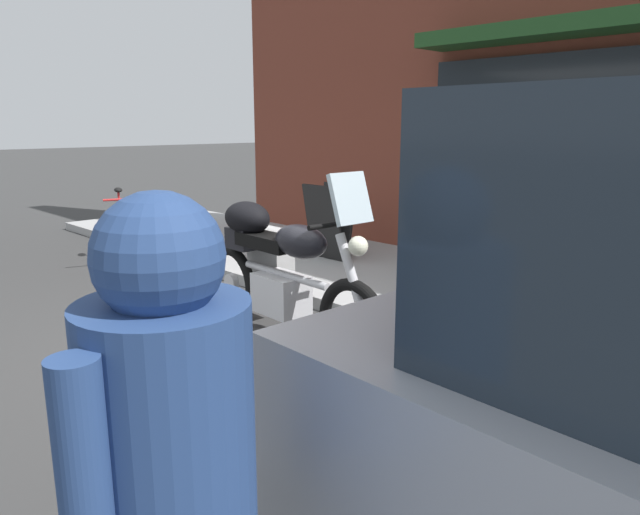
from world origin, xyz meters
TOP-DOWN VIEW (x-y plane):
  - ground_plane at (0.00, 0.00)m, footprint 80.00×80.00m
  - touring_motorcycle at (0.35, 0.50)m, footprint 2.22×0.72m
  - parked_bicycle at (-1.92, 0.67)m, footprint 1.66×0.48m
  - pedestrian_walking at (2.84, -1.92)m, footprint 0.47×0.54m
  - sandwich_board_sign at (-1.04, 2.49)m, footprint 0.55×0.41m
  - second_bicycle_by_cafe at (-3.02, 0.79)m, footprint 1.69×0.71m

SIDE VIEW (x-z plane):
  - ground_plane at x=0.00m, z-range 0.00..0.00m
  - parked_bicycle at x=-1.92m, z-range -0.09..0.83m
  - second_bicycle_by_cafe at x=-3.02m, z-range -0.09..0.86m
  - sandwich_board_sign at x=-1.04m, z-range 0.12..1.03m
  - touring_motorcycle at x=0.35m, z-range -0.09..1.32m
  - pedestrian_walking at x=2.84m, z-range 0.20..1.81m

